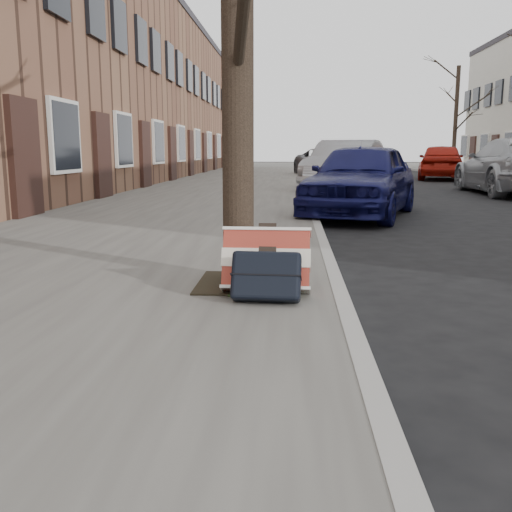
# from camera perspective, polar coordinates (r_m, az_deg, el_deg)

# --- Properties ---
(near_sidewalk) EXTENTS (5.00, 70.00, 0.12)m
(near_sidewalk) POSITION_cam_1_polar(r_m,az_deg,el_deg) (18.62, -2.76, 6.91)
(near_sidewalk) COLOR slate
(near_sidewalk) RESTS_ON ground
(house_near) EXTENTS (6.80, 40.00, 7.00)m
(house_near) POSITION_cam_1_polar(r_m,az_deg,el_deg) (21.16, -19.29, 16.12)
(house_near) COLOR brown
(house_near) RESTS_ON ground
(dirt_patch) EXTENTS (0.85, 0.85, 0.02)m
(dirt_patch) POSITION_cam_1_polar(r_m,az_deg,el_deg) (4.82, -0.74, -2.71)
(dirt_patch) COLOR black
(dirt_patch) RESTS_ON near_sidewalk
(suitcase_red) EXTENTS (0.68, 0.38, 0.52)m
(suitcase_red) POSITION_cam_1_polar(r_m,az_deg,el_deg) (4.45, 1.06, -0.49)
(suitcase_red) COLOR maroon
(suitcase_red) RESTS_ON near_sidewalk
(suitcase_navy) EXTENTS (0.53, 0.33, 0.40)m
(suitcase_navy) POSITION_cam_1_polar(r_m,az_deg,el_deg) (4.20, 1.05, -1.99)
(suitcase_navy) COLOR black
(suitcase_navy) RESTS_ON near_sidewalk
(car_near_front) EXTENTS (2.85, 4.43, 1.40)m
(car_near_front) POSITION_cam_1_polar(r_m,az_deg,el_deg) (10.95, 10.52, 7.59)
(car_near_front) COLOR #111249
(car_near_front) RESTS_ON ground
(car_near_mid) EXTENTS (2.99, 4.93, 1.53)m
(car_near_mid) POSITION_cam_1_polar(r_m,az_deg,el_deg) (17.15, 9.03, 8.85)
(car_near_mid) COLOR #A6A8AE
(car_near_mid) RESTS_ON ground
(car_near_back) EXTENTS (3.09, 5.12, 1.33)m
(car_near_back) POSITION_cam_1_polar(r_m,az_deg,el_deg) (26.92, 6.97, 9.25)
(car_near_back) COLOR #3E3E43
(car_near_back) RESTS_ON ground
(car_far_back) EXTENTS (2.75, 4.73, 1.51)m
(car_far_back) POSITION_cam_1_polar(r_m,az_deg,el_deg) (25.74, 18.00, 8.97)
(car_far_back) COLOR #9C170C
(car_far_back) RESTS_ON ground
(tree_far_c) EXTENTS (0.22, 0.22, 5.57)m
(tree_far_c) POSITION_cam_1_polar(r_m,az_deg,el_deg) (33.65, 19.34, 12.81)
(tree_far_c) COLOR black
(tree_far_c) RESTS_ON far_sidewalk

